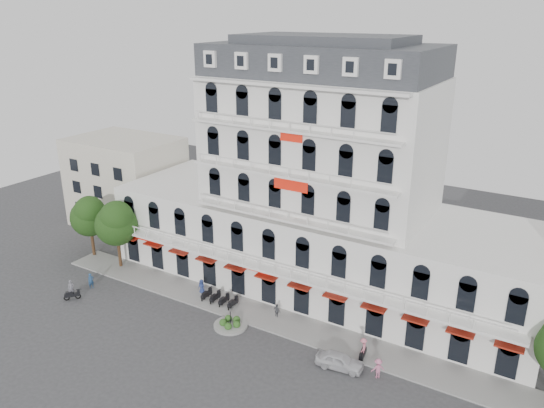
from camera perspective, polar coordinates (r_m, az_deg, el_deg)
The scene contains 15 objects.
ground at distance 45.79m, azimuth -5.80°, elevation -17.54°, with size 120.00×120.00×0.00m, color #38383A.
sidewalk at distance 51.85m, azimuth 0.26°, elevation -12.34°, with size 53.00×4.00×0.16m, color gray.
main_building at distance 54.72m, azimuth 5.11°, elevation 0.88°, with size 45.00×15.00×25.80m.
flank_building_west at distance 74.75m, azimuth -15.36°, elevation 2.32°, with size 14.00×10.00×12.00m, color beige.
traffic_island at distance 51.05m, azimuth -4.48°, elevation -12.75°, with size 3.20×3.20×1.60m.
parked_scooter_row at distance 54.80m, azimuth -5.66°, elevation -10.61°, with size 4.40×1.80×1.10m, color black, non-canonical shape.
tree_west_outer at distance 65.83m, azimuth -19.05°, elevation -1.08°, with size 4.50×4.48×7.76m.
tree_west_inner at distance 61.82m, azimuth -16.41°, elevation -1.82°, with size 4.76×4.76×8.25m.
parked_car at distance 45.97m, azimuth 7.29°, elevation -16.39°, with size 1.61×3.99×1.36m, color silver.
rider_west at distance 58.45m, azimuth -20.76°, elevation -8.72°, with size 1.25×1.36×2.21m.
rider_center at distance 46.92m, azimuth 9.78°, elevation -15.07°, with size 0.75×1.70×2.08m.
pedestrian_left at distance 56.40m, azimuth -7.58°, elevation -8.80°, with size 0.79×0.51×1.61m, color navy.
pedestrian_mid at distance 51.87m, azimuth 0.53°, elevation -11.45°, with size 0.89×0.37×1.51m, color #54565B.
pedestrian_right at distance 45.33m, azimuth 11.33°, elevation -16.95°, with size 1.12×0.64×1.73m, color #C5688C.
pedestrian_far at distance 60.13m, azimuth -18.89°, elevation -7.82°, with size 0.62×0.40×1.69m, color navy.
Camera 1 is at (22.40, -28.61, 27.88)m, focal length 35.00 mm.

